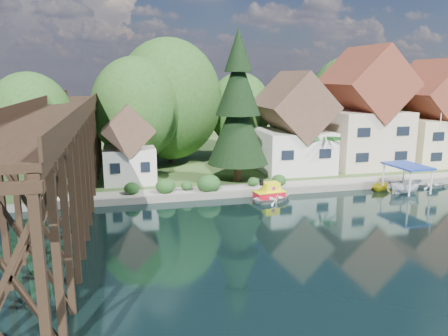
{
  "coord_description": "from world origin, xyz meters",
  "views": [
    {
      "loc": [
        -11.64,
        -29.53,
        11.06
      ],
      "look_at": [
        -3.26,
        6.0,
        3.26
      ],
      "focal_mm": 35.0,
      "sensor_mm": 36.0,
      "label": 1
    }
  ],
  "objects_px": {
    "flagpole": "(441,131)",
    "boat_white_b": "(431,184)",
    "shed": "(129,149)",
    "tugboat": "(269,192)",
    "boat_yellow": "(381,184)",
    "palm_tree": "(325,139)",
    "trestle_bridge": "(64,151)",
    "conifer": "(238,110)",
    "house_right": "(432,120)",
    "boat_white_a": "(274,197)",
    "house_center": "(364,116)",
    "boat_canopy": "(406,181)",
    "house_left": "(293,129)"
  },
  "relations": [
    {
      "from": "flagpole",
      "to": "house_left",
      "type": "bearing_deg",
      "value": 165.74
    },
    {
      "from": "palm_tree",
      "to": "tugboat",
      "type": "bearing_deg",
      "value": -145.98
    },
    {
      "from": "trestle_bridge",
      "to": "boat_white_b",
      "type": "relative_size",
      "value": 13.4
    },
    {
      "from": "boat_white_b",
      "to": "boat_white_a",
      "type": "bearing_deg",
      "value": 106.92
    },
    {
      "from": "house_right",
      "to": "boat_white_a",
      "type": "height_order",
      "value": "house_right"
    },
    {
      "from": "tugboat",
      "to": "boat_yellow",
      "type": "distance_m",
      "value": 11.5
    },
    {
      "from": "house_center",
      "to": "boat_white_a",
      "type": "height_order",
      "value": "house_center"
    },
    {
      "from": "house_center",
      "to": "boat_white_a",
      "type": "bearing_deg",
      "value": -144.61
    },
    {
      "from": "conifer",
      "to": "boat_yellow",
      "type": "relative_size",
      "value": 5.75
    },
    {
      "from": "house_center",
      "to": "boat_yellow",
      "type": "relative_size",
      "value": 5.32
    },
    {
      "from": "house_right",
      "to": "boat_white_b",
      "type": "xyz_separation_m",
      "value": [
        -6.58,
        -8.84,
        -5.43
      ]
    },
    {
      "from": "conifer",
      "to": "shed",
      "type": "bearing_deg",
      "value": 167.53
    },
    {
      "from": "house_right",
      "to": "boat_yellow",
      "type": "relative_size",
      "value": 4.77
    },
    {
      "from": "tugboat",
      "to": "boat_yellow",
      "type": "height_order",
      "value": "tugboat"
    },
    {
      "from": "boat_white_b",
      "to": "house_left",
      "type": "bearing_deg",
      "value": 65.58
    },
    {
      "from": "house_left",
      "to": "house_right",
      "type": "xyz_separation_m",
      "value": [
        18.0,
        0.0,
        0.64
      ]
    },
    {
      "from": "shed",
      "to": "tugboat",
      "type": "bearing_deg",
      "value": -31.65
    },
    {
      "from": "shed",
      "to": "boat_white_b",
      "type": "bearing_deg",
      "value": -14.0
    },
    {
      "from": "shed",
      "to": "palm_tree",
      "type": "height_order",
      "value": "shed"
    },
    {
      "from": "conifer",
      "to": "palm_tree",
      "type": "distance_m",
      "value": 10.12
    },
    {
      "from": "house_center",
      "to": "shed",
      "type": "distance_m",
      "value": 27.2
    },
    {
      "from": "flagpole",
      "to": "boat_white_b",
      "type": "distance_m",
      "value": 8.04
    },
    {
      "from": "trestle_bridge",
      "to": "conifer",
      "type": "relative_size",
      "value": 2.94
    },
    {
      "from": "shed",
      "to": "palm_tree",
      "type": "bearing_deg",
      "value": -6.16
    },
    {
      "from": "shed",
      "to": "conifer",
      "type": "height_order",
      "value": "conifer"
    },
    {
      "from": "house_right",
      "to": "conifer",
      "type": "xyz_separation_m",
      "value": [
        -25.39,
        -3.85,
        1.95
      ]
    },
    {
      "from": "boat_white_a",
      "to": "shed",
      "type": "bearing_deg",
      "value": 35.85
    },
    {
      "from": "shed",
      "to": "palm_tree",
      "type": "relative_size",
      "value": 1.73
    },
    {
      "from": "house_center",
      "to": "conifer",
      "type": "distance_m",
      "value": 17.0
    },
    {
      "from": "tugboat",
      "to": "house_center",
      "type": "bearing_deg",
      "value": 32.89
    },
    {
      "from": "house_center",
      "to": "house_right",
      "type": "xyz_separation_m",
      "value": [
        9.0,
        -0.5,
        -0.64
      ]
    },
    {
      "from": "conifer",
      "to": "boat_canopy",
      "type": "xyz_separation_m",
      "value": [
        14.92,
        -6.43,
        -6.55
      ]
    },
    {
      "from": "house_left",
      "to": "house_right",
      "type": "relative_size",
      "value": 0.88
    },
    {
      "from": "tugboat",
      "to": "boat_white_a",
      "type": "bearing_deg",
      "value": -82.96
    },
    {
      "from": "house_right",
      "to": "boat_white_a",
      "type": "bearing_deg",
      "value": -157.27
    },
    {
      "from": "conifer",
      "to": "boat_white_a",
      "type": "bearing_deg",
      "value": -74.07
    },
    {
      "from": "tugboat",
      "to": "house_right",
      "type": "bearing_deg",
      "value": 20.84
    },
    {
      "from": "trestle_bridge",
      "to": "tugboat",
      "type": "bearing_deg",
      "value": 5.9
    },
    {
      "from": "house_left",
      "to": "flagpole",
      "type": "height_order",
      "value": "house_left"
    },
    {
      "from": "trestle_bridge",
      "to": "house_left",
      "type": "bearing_deg",
      "value": 25.21
    },
    {
      "from": "house_left",
      "to": "tugboat",
      "type": "relative_size",
      "value": 3.78
    },
    {
      "from": "flagpole",
      "to": "boat_white_b",
      "type": "bearing_deg",
      "value": -133.6
    },
    {
      "from": "boat_canopy",
      "to": "house_right",
      "type": "bearing_deg",
      "value": 44.46
    },
    {
      "from": "shed",
      "to": "palm_tree",
      "type": "xyz_separation_m",
      "value": [
        20.19,
        -2.18,
        0.63
      ]
    },
    {
      "from": "boat_yellow",
      "to": "boat_white_b",
      "type": "height_order",
      "value": "boat_yellow"
    },
    {
      "from": "shed",
      "to": "conifer",
      "type": "xyz_separation_m",
      "value": [
        10.61,
        -2.35,
        3.9
      ]
    },
    {
      "from": "house_center",
      "to": "boat_white_b",
      "type": "distance_m",
      "value": 11.4
    },
    {
      "from": "tugboat",
      "to": "boat_white_a",
      "type": "height_order",
      "value": "tugboat"
    },
    {
      "from": "house_left",
      "to": "trestle_bridge",
      "type": "bearing_deg",
      "value": -154.79
    },
    {
      "from": "palm_tree",
      "to": "tugboat",
      "type": "distance_m",
      "value": 10.34
    }
  ]
}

